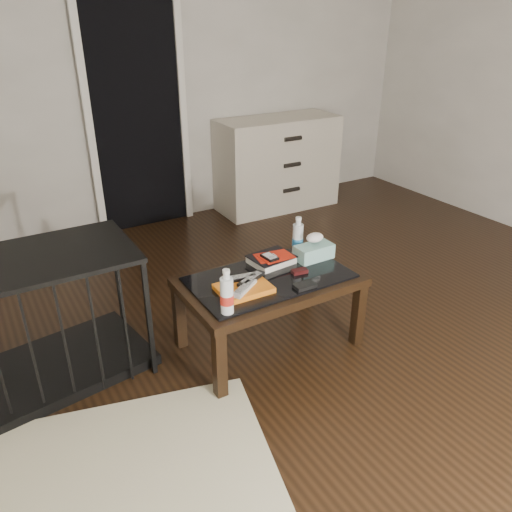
# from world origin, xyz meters

# --- Properties ---
(ground) EXTENTS (5.00, 5.00, 0.00)m
(ground) POSITION_xyz_m (0.00, 0.00, 0.00)
(ground) COLOR black
(ground) RESTS_ON ground
(room_shell) EXTENTS (5.00, 5.00, 5.00)m
(room_shell) POSITION_xyz_m (0.00, 0.00, 1.62)
(room_shell) COLOR beige
(room_shell) RESTS_ON ground
(doorway) EXTENTS (0.90, 0.08, 2.07)m
(doorway) POSITION_xyz_m (-0.40, 2.47, 1.02)
(doorway) COLOR black
(doorway) RESTS_ON ground
(coffee_table) EXTENTS (1.00, 0.60, 0.46)m
(coffee_table) POSITION_xyz_m (-0.44, 0.25, 0.40)
(coffee_table) COLOR black
(coffee_table) RESTS_ON ground
(dresser) EXTENTS (1.21, 0.54, 0.90)m
(dresser) POSITION_xyz_m (0.91, 2.23, 0.45)
(dresser) COLOR beige
(dresser) RESTS_ON ground
(pet_crate) EXTENTS (0.98, 0.73, 0.71)m
(pet_crate) POSITION_xyz_m (-1.55, 0.63, 0.23)
(pet_crate) COLOR black
(pet_crate) RESTS_ON ground
(magazines) EXTENTS (0.28, 0.22, 0.03)m
(magazines) POSITION_xyz_m (-0.64, 0.18, 0.48)
(magazines) COLOR orange
(magazines) RESTS_ON coffee_table
(remote_silver) EXTENTS (0.19, 0.15, 0.02)m
(remote_silver) POSITION_xyz_m (-0.66, 0.14, 0.50)
(remote_silver) COLOR silver
(remote_silver) RESTS_ON magazines
(remote_black_front) EXTENTS (0.20, 0.13, 0.02)m
(remote_black_front) POSITION_xyz_m (-0.58, 0.21, 0.50)
(remote_black_front) COLOR black
(remote_black_front) RESTS_ON magazines
(remote_black_back) EXTENTS (0.21, 0.09, 0.02)m
(remote_black_back) POSITION_xyz_m (-0.61, 0.25, 0.50)
(remote_black_back) COLOR black
(remote_black_back) RESTS_ON magazines
(textbook) EXTENTS (0.27, 0.22, 0.05)m
(textbook) POSITION_xyz_m (-0.34, 0.38, 0.48)
(textbook) COLOR black
(textbook) RESTS_ON coffee_table
(dvd_mailers) EXTENTS (0.21, 0.17, 0.01)m
(dvd_mailers) POSITION_xyz_m (-0.34, 0.38, 0.51)
(dvd_mailers) COLOR red
(dvd_mailers) RESTS_ON textbook
(ipod) EXTENTS (0.07, 0.11, 0.02)m
(ipod) POSITION_xyz_m (-0.37, 0.36, 0.52)
(ipod) COLOR black
(ipod) RESTS_ON dvd_mailers
(flip_phone) EXTENTS (0.10, 0.06, 0.02)m
(flip_phone) POSITION_xyz_m (-0.26, 0.19, 0.47)
(flip_phone) COLOR black
(flip_phone) RESTS_ON coffee_table
(wallet) EXTENTS (0.12, 0.08, 0.02)m
(wallet) POSITION_xyz_m (-0.34, 0.04, 0.47)
(wallet) COLOR black
(wallet) RESTS_ON coffee_table
(water_bottle_left) EXTENTS (0.08, 0.08, 0.24)m
(water_bottle_left) POSITION_xyz_m (-0.82, 0.04, 0.58)
(water_bottle_left) COLOR white
(water_bottle_left) RESTS_ON coffee_table
(water_bottle_right) EXTENTS (0.07, 0.07, 0.24)m
(water_bottle_right) POSITION_xyz_m (-0.12, 0.42, 0.58)
(water_bottle_right) COLOR silver
(water_bottle_right) RESTS_ON coffee_table
(tissue_box) EXTENTS (0.23, 0.12, 0.09)m
(tissue_box) POSITION_xyz_m (-0.08, 0.30, 0.51)
(tissue_box) COLOR teal
(tissue_box) RESTS_ON coffee_table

